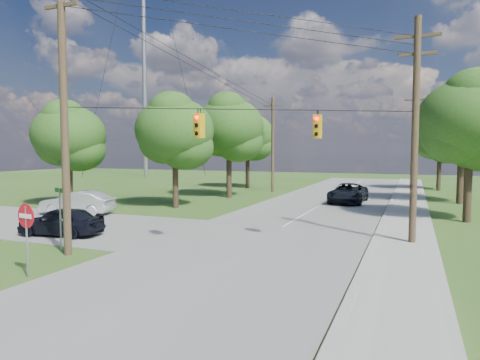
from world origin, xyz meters
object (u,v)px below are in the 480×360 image
at_px(pole_north_e, 414,143).
at_px(do_not_enter_sign, 26,224).
at_px(car_main_north, 348,193).
at_px(pole_ne, 415,127).
at_px(car_cross_dark, 61,221).
at_px(pole_north_w, 273,143).
at_px(pole_sw, 64,106).
at_px(car_cross_silver, 78,203).

xyz_separation_m(pole_north_e, do_not_enter_sign, (-12.40, -32.61, -3.26)).
bearing_deg(car_main_north, do_not_enter_sign, -104.02).
distance_m(pole_ne, pole_north_e, 22.00).
distance_m(pole_ne, car_cross_dark, 18.04).
relative_size(pole_north_e, do_not_enter_sign, 3.87).
xyz_separation_m(car_cross_dark, car_main_north, (11.76, 19.61, 0.06)).
bearing_deg(pole_north_e, pole_north_w, 180.00).
relative_size(car_cross_dark, do_not_enter_sign, 1.69).
xyz_separation_m(car_cross_dark, do_not_enter_sign, (4.38, -5.96, 1.09)).
distance_m(pole_north_e, car_main_north, 9.66).
height_order(pole_sw, pole_north_w, pole_sw).
xyz_separation_m(car_cross_dark, car_cross_silver, (-4.44, 5.95, 0.07)).
bearing_deg(pole_ne, pole_north_w, 122.29).
bearing_deg(pole_ne, pole_north_e, 90.00).
xyz_separation_m(pole_ne, pole_north_w, (-13.90, 22.00, -0.34)).
height_order(pole_north_w, do_not_enter_sign, pole_north_w).
bearing_deg(pole_sw, do_not_enter_sign, -69.93).
bearing_deg(do_not_enter_sign, pole_ne, 47.49).
relative_size(pole_north_e, car_main_north, 1.72).
xyz_separation_m(pole_north_w, car_main_north, (8.88, -7.04, -4.29)).
bearing_deg(pole_sw, car_cross_silver, 130.97).
relative_size(car_cross_dark, car_cross_silver, 0.89).
height_order(pole_ne, car_main_north, pole_ne).
bearing_deg(pole_north_e, car_cross_dark, -122.20).
bearing_deg(pole_north_e, car_main_north, -125.49).
distance_m(pole_north_e, pole_north_w, 13.90).
height_order(pole_sw, car_main_north, pole_sw).
height_order(car_cross_silver, car_main_north, car_cross_silver).
distance_m(pole_ne, car_main_north, 16.44).
relative_size(pole_north_w, do_not_enter_sign, 3.87).
bearing_deg(pole_north_e, do_not_enter_sign, -110.82).
bearing_deg(do_not_enter_sign, pole_sw, 117.00).
relative_size(car_cross_silver, do_not_enter_sign, 1.90).
height_order(pole_north_w, car_main_north, pole_north_w).
relative_size(pole_ne, pole_north_e, 1.05).
xyz_separation_m(pole_ne, do_not_enter_sign, (-12.40, -10.61, -3.60)).
xyz_separation_m(pole_north_e, car_cross_dark, (-16.78, -26.65, -4.35)).
distance_m(pole_sw, car_cross_silver, 12.96).
height_order(pole_north_w, car_cross_silver, pole_north_w).
height_order(pole_sw, do_not_enter_sign, pole_sw).
relative_size(pole_sw, do_not_enter_sign, 4.64).
bearing_deg(car_main_north, car_cross_silver, -137.80).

